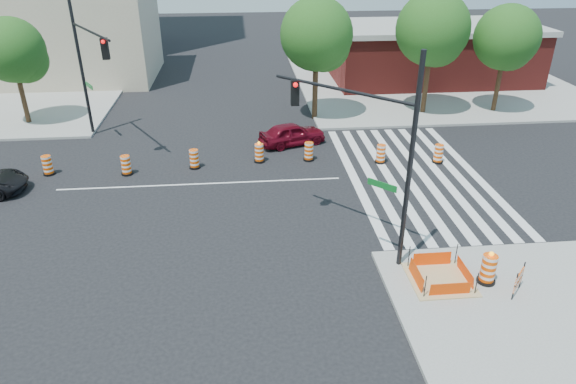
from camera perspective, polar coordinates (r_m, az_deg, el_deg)
ground at (r=26.02m, az=-9.68°, el=0.89°), size 120.00×120.00×0.00m
sidewalk_ne at (r=45.66m, az=15.36°, el=11.89°), size 22.00×22.00×0.15m
crosswalk_east at (r=27.37m, az=13.80°, el=1.85°), size 6.75×13.50×0.01m
lane_centerline at (r=26.02m, az=-9.68°, el=0.90°), size 14.00×0.12×0.01m
excavation_pit at (r=19.37m, az=16.53°, el=-9.18°), size 2.20×2.20×0.90m
brick_storefront at (r=45.16m, az=15.72°, el=14.63°), size 16.50×8.50×4.60m
beige_midrise at (r=47.91m, az=-23.74°, el=17.38°), size 14.00×10.00×10.00m
red_coupe at (r=30.27m, az=0.47°, el=6.49°), size 4.20×2.75×1.33m
signal_pole_se at (r=18.41m, az=9.06°, el=6.19°), size 4.33×4.33×7.92m
signal_pole_nw at (r=31.37m, az=-21.42°, el=13.90°), size 3.28×5.55×8.35m
pit_drum at (r=19.54m, az=21.35°, el=-8.04°), size 0.65×0.65×1.28m
barricade at (r=19.32m, az=24.27°, el=-8.86°), size 0.66×0.70×1.08m
tree_north_b at (r=36.78m, az=-28.19°, el=13.39°), size 3.98×3.98×6.76m
tree_north_c at (r=33.74m, az=3.25°, el=16.66°), size 4.59×4.59×7.80m
tree_north_d at (r=35.85m, az=15.79°, el=16.63°), size 4.73×4.73×8.04m
tree_north_e at (r=37.87m, az=23.11°, el=15.17°), size 4.23×4.23×7.19m
median_drum_1 at (r=29.24m, az=-25.15°, el=2.64°), size 0.60×0.60×1.02m
median_drum_2 at (r=27.77m, az=-17.54°, el=2.79°), size 0.60×0.60×1.02m
median_drum_3 at (r=27.67m, az=-10.37°, el=3.57°), size 0.60×0.60×1.02m
median_drum_4 at (r=28.02m, az=-3.22°, el=4.31°), size 0.60×0.60×1.18m
median_drum_5 at (r=28.19m, az=2.33°, el=4.46°), size 0.60×0.60×1.02m
median_drum_6 at (r=28.31m, az=10.27°, el=4.13°), size 0.60×0.60×1.02m
median_drum_7 at (r=29.05m, az=16.37°, el=4.04°), size 0.60×0.60×1.02m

